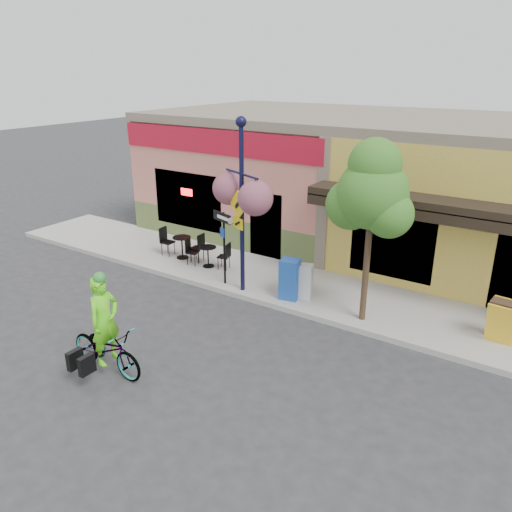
{
  "coord_description": "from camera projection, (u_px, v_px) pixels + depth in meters",
  "views": [
    {
      "loc": [
        5.26,
        -9.75,
        6.08
      ],
      "look_at": [
        -1.47,
        0.5,
        1.4
      ],
      "focal_mm": 35.0,
      "sensor_mm": 36.0,
      "label": 1
    }
  ],
  "objects": [
    {
      "name": "bicycle",
      "position": [
        107.0,
        349.0,
        10.47
      ],
      "size": [
        1.98,
        0.7,
        1.04
      ],
      "primitive_type": "imported",
      "rotation": [
        0.0,
        0.0,
        1.56
      ],
      "color": "maroon",
      "rests_on": "ground"
    },
    {
      "name": "sandwich_board",
      "position": [
        500.0,
        325.0,
        11.19
      ],
      "size": [
        0.64,
        0.49,
        1.0
      ],
      "primitive_type": null,
      "rotation": [
        0.0,
        0.0,
        -0.09
      ],
      "color": "yellow",
      "rests_on": "sidewalk"
    },
    {
      "name": "lamp_post",
      "position": [
        242.0,
        208.0,
        13.3
      ],
      "size": [
        1.64,
        1.16,
        4.78
      ],
      "primitive_type": null,
      "rotation": [
        0.0,
        0.0,
        -0.41
      ],
      "color": "#111135",
      "rests_on": "sidewalk"
    },
    {
      "name": "building",
      "position": [
        400.0,
        182.0,
        17.54
      ],
      "size": [
        18.2,
        8.2,
        4.5
      ],
      "primitive_type": null,
      "color": "#C46F61",
      "rests_on": "ground"
    },
    {
      "name": "street_tree",
      "position": [
        369.0,
        233.0,
        11.7
      ],
      "size": [
        2.04,
        2.04,
        4.53
      ],
      "primitive_type": null,
      "rotation": [
        0.0,
        0.0,
        0.17
      ],
      "color": "#3D7A26",
      "rests_on": "sidewalk"
    },
    {
      "name": "cyclist_rider",
      "position": [
        106.0,
        331.0,
        10.29
      ],
      "size": [
        0.46,
        0.7,
        1.92
      ],
      "primitive_type": "imported",
      "rotation": [
        0.0,
        0.0,
        1.56
      ],
      "color": "#63F419",
      "rests_on": "ground"
    },
    {
      "name": "cafe_set_right",
      "position": [
        208.0,
        254.0,
        15.62
      ],
      "size": [
        1.56,
        1.01,
        0.86
      ],
      "primitive_type": null,
      "rotation": [
        0.0,
        0.0,
        0.22
      ],
      "color": "black",
      "rests_on": "sidewalk"
    },
    {
      "name": "curb",
      "position": [
        304.0,
        314.0,
        12.88
      ],
      "size": [
        24.0,
        0.12,
        0.15
      ],
      "primitive_type": "cube",
      "color": "#A8A59E",
      "rests_on": "ground"
    },
    {
      "name": "newspaper_box_blue",
      "position": [
        290.0,
        279.0,
        13.44
      ],
      "size": [
        0.59,
        0.54,
        1.12
      ],
      "primitive_type": null,
      "rotation": [
        0.0,
        0.0,
        0.21
      ],
      "color": "#1C4DA9",
      "rests_on": "sidewalk"
    },
    {
      "name": "sidewalk",
      "position": [
        329.0,
        294.0,
        14.02
      ],
      "size": [
        24.0,
        3.0,
        0.15
      ],
      "primitive_type": "cube",
      "color": "#9E9B93",
      "rests_on": "ground"
    },
    {
      "name": "one_way_sign",
      "position": [
        224.0,
        249.0,
        14.18
      ],
      "size": [
        0.84,
        0.43,
        2.15
      ],
      "primitive_type": null,
      "rotation": [
        0.0,
        0.0,
        -0.32
      ],
      "color": "black",
      "rests_on": "sidewalk"
    },
    {
      "name": "newspaper_box_grey",
      "position": [
        304.0,
        281.0,
        13.52
      ],
      "size": [
        0.53,
        0.5,
        0.94
      ],
      "primitive_type": null,
      "rotation": [
        0.0,
        0.0,
        0.29
      ],
      "color": "silver",
      "rests_on": "sidewalk"
    },
    {
      "name": "cafe_set_left",
      "position": [
        182.0,
        244.0,
        16.31
      ],
      "size": [
        1.63,
        0.9,
        0.95
      ],
      "primitive_type": null,
      "rotation": [
        0.0,
        0.0,
        0.07
      ],
      "color": "black",
      "rests_on": "sidewalk"
    },
    {
      "name": "ground",
      "position": [
        294.0,
        326.0,
        12.48
      ],
      "size": [
        90.0,
        90.0,
        0.0
      ],
      "primitive_type": "plane",
      "color": "#2D2D30",
      "rests_on": "ground"
    }
  ]
}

